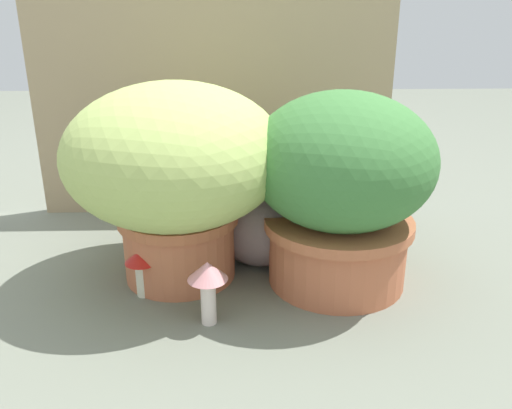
{
  "coord_description": "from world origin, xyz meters",
  "views": [
    {
      "loc": [
        0.05,
        -1.1,
        0.63
      ],
      "look_at": [
        0.08,
        0.07,
        0.18
      ],
      "focal_mm": 37.37,
      "sensor_mm": 36.0,
      "label": 1
    }
  ],
  "objects_px": {
    "cat": "(259,220)",
    "mushroom_ornament_pink": "(208,279)",
    "leafy_planter": "(341,184)",
    "grass_planter": "(175,167)",
    "mushroom_ornament_red": "(142,263)"
  },
  "relations": [
    {
      "from": "mushroom_ornament_pink",
      "to": "mushroom_ornament_red",
      "type": "relative_size",
      "value": 1.21
    },
    {
      "from": "grass_planter",
      "to": "leafy_planter",
      "type": "distance_m",
      "value": 0.38
    },
    {
      "from": "mushroom_ornament_pink",
      "to": "leafy_planter",
      "type": "bearing_deg",
      "value": 30.38
    },
    {
      "from": "grass_planter",
      "to": "mushroom_ornament_pink",
      "type": "relative_size",
      "value": 3.56
    },
    {
      "from": "mushroom_ornament_pink",
      "to": "mushroom_ornament_red",
      "type": "xyz_separation_m",
      "value": [
        -0.15,
        0.12,
        -0.02
      ]
    },
    {
      "from": "grass_planter",
      "to": "cat",
      "type": "bearing_deg",
      "value": 14.69
    },
    {
      "from": "grass_planter",
      "to": "mushroom_ornament_pink",
      "type": "height_order",
      "value": "grass_planter"
    },
    {
      "from": "cat",
      "to": "mushroom_ornament_pink",
      "type": "distance_m",
      "value": 0.29
    },
    {
      "from": "leafy_planter",
      "to": "cat",
      "type": "bearing_deg",
      "value": 153.82
    },
    {
      "from": "grass_planter",
      "to": "cat",
      "type": "height_order",
      "value": "grass_planter"
    },
    {
      "from": "grass_planter",
      "to": "mushroom_ornament_red",
      "type": "height_order",
      "value": "grass_planter"
    },
    {
      "from": "leafy_planter",
      "to": "cat",
      "type": "distance_m",
      "value": 0.24
    },
    {
      "from": "grass_planter",
      "to": "cat",
      "type": "relative_size",
      "value": 1.53
    },
    {
      "from": "grass_planter",
      "to": "mushroom_ornament_pink",
      "type": "bearing_deg",
      "value": -69.52
    },
    {
      "from": "cat",
      "to": "mushroom_ornament_pink",
      "type": "relative_size",
      "value": 2.32
    }
  ]
}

